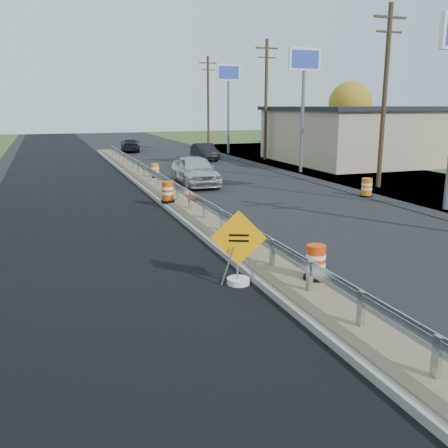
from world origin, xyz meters
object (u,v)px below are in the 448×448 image
object	(u,v)px
barrel_shoulder_near	(367,188)
car_dark_mid	(205,152)
barrel_median_near	(316,263)
caution_sign	(238,266)
barrel_median_mid	(168,192)
barrel_median_far	(155,171)
car_silver	(195,171)
car_dark_far	(130,145)

from	to	relation	value
barrel_shoulder_near	car_dark_mid	world-z (taller)	car_dark_mid
barrel_median_near	barrel_shoulder_near	distance (m)	13.38
caution_sign	barrel_median_mid	distance (m)	10.15
barrel_median_mid	barrel_median_far	size ratio (longest dim) A/B	1.12
barrel_median_mid	car_silver	bearing A→B (deg)	62.26
barrel_median_near	car_silver	world-z (taller)	car_silver
barrel_median_mid	caution_sign	bearing A→B (deg)	-93.51
barrel_median_mid	barrel_median_far	xyz separation A→B (m)	(1.10, 7.75, -0.05)
car_dark_mid	car_dark_far	xyz separation A→B (m)	(-4.55, 9.38, -0.05)
barrel_median_mid	car_dark_far	xyz separation A→B (m)	(2.84, 27.37, -0.04)
barrel_median_mid	car_dark_mid	distance (m)	19.45
barrel_median_far	car_dark_mid	distance (m)	12.02
barrel_median_near	barrel_median_far	world-z (taller)	barrel_median_near
caution_sign	car_dark_far	size ratio (longest dim) A/B	0.44
barrel_shoulder_near	car_dark_mid	distance (m)	18.94
caution_sign	barrel_median_near	world-z (taller)	caution_sign
barrel_shoulder_near	car_dark_mid	xyz separation A→B (m)	(-2.36, 18.79, 0.23)
caution_sign	car_dark_far	distance (m)	37.66
barrel_median_mid	car_dark_mid	size ratio (longest dim) A/B	0.22
barrel_median_near	car_dark_mid	xyz separation A→B (m)	(6.32, 28.97, 0.03)
barrel_median_far	car_dark_far	distance (m)	19.70
barrel_median_mid	car_silver	size ratio (longest dim) A/B	0.19
car_silver	car_dark_far	bearing A→B (deg)	91.05
barrel_median_far	car_silver	xyz separation A→B (m)	(1.78, -2.27, 0.21)
barrel_median_near	barrel_shoulder_near	bearing A→B (deg)	49.54
barrel_median_mid	car_dark_far	world-z (taller)	car_dark_far
barrel_shoulder_near	car_dark_far	size ratio (longest dim) A/B	0.21
barrel_median_mid	car_silver	world-z (taller)	car_silver
barrel_median_mid	car_dark_far	bearing A→B (deg)	84.08
car_silver	car_dark_far	xyz separation A→B (m)	(-0.04, 21.89, -0.21)
caution_sign	barrel_median_near	bearing A→B (deg)	-4.22
barrel_median_far	barrel_shoulder_near	xyz separation A→B (m)	(8.65, -8.55, -0.18)
barrel_median_near	car_dark_far	distance (m)	38.39
barrel_shoulder_near	car_silver	bearing A→B (deg)	137.60
car_dark_mid	car_dark_far	distance (m)	10.42
barrel_median_far	car_silver	distance (m)	2.89
barrel_median_near	car_dark_far	size ratio (longest dim) A/B	0.20
barrel_median_mid	car_dark_mid	xyz separation A→B (m)	(7.39, 17.99, 0.01)
barrel_median_near	car_dark_far	xyz separation A→B (m)	(1.77, 38.35, -0.02)
caution_sign	car_silver	world-z (taller)	caution_sign
caution_sign	barrel_median_far	size ratio (longest dim) A/B	2.36
barrel_median_far	barrel_shoulder_near	world-z (taller)	barrel_median_far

